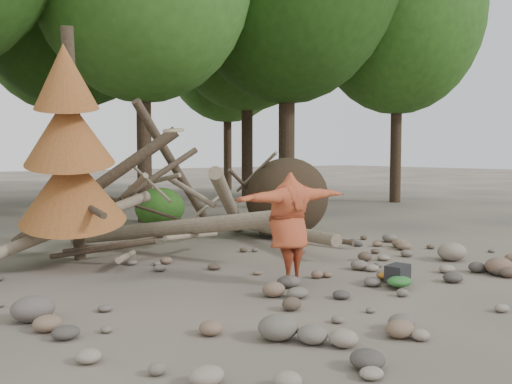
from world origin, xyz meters
TOP-DOWN VIEW (x-y plane):
  - ground at (0.00, 0.00)m, footprint 120.00×120.00m
  - deadfall_pile at (2.02, 4.24)m, footprint 8.55×5.24m
  - dead_conifer at (-3.12, 3.37)m, footprint 2.06×2.16m
  - bush_mid at (0.80, 7.80)m, footprint 1.40×1.40m
  - bush_right at (5.00, 7.00)m, footprint 2.00×2.00m
  - frisbee_thrower at (-0.69, 0.19)m, footprint 3.49×0.92m
  - backpack at (0.68, -0.85)m, footprint 0.47×0.37m
  - cloth_green at (0.49, -1.05)m, footprint 0.42×0.35m
  - cloth_orange at (0.75, -0.58)m, footprint 0.32×0.26m
  - boulder_front_left at (-2.46, -1.80)m, footprint 0.48×0.43m
  - boulder_front_right at (2.74, -1.34)m, footprint 0.50×0.45m
  - boulder_mid_right at (3.18, -0.08)m, footprint 0.59×0.53m
  - boulder_mid_left at (-4.52, 0.54)m, footprint 0.54×0.49m

SIDE VIEW (x-z plane):
  - ground at x=0.00m, z-range 0.00..0.00m
  - cloth_orange at x=0.75m, z-range 0.00..0.12m
  - cloth_green at x=0.49m, z-range 0.00..0.16m
  - backpack at x=0.68m, z-range 0.00..0.27m
  - boulder_front_left at x=-2.46m, z-range 0.00..0.29m
  - boulder_front_right at x=2.74m, z-range 0.00..0.30m
  - boulder_mid_left at x=-4.52m, z-range 0.00..0.32m
  - boulder_mid_right at x=3.18m, z-range 0.00..0.36m
  - bush_mid at x=0.80m, z-range 0.00..1.12m
  - bush_right at x=5.00m, z-range 0.00..1.60m
  - frisbee_thrower at x=-0.69m, z-range -0.23..2.12m
  - deadfall_pile at x=2.02m, z-range -0.70..2.60m
  - dead_conifer at x=-3.12m, z-range -0.06..4.29m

